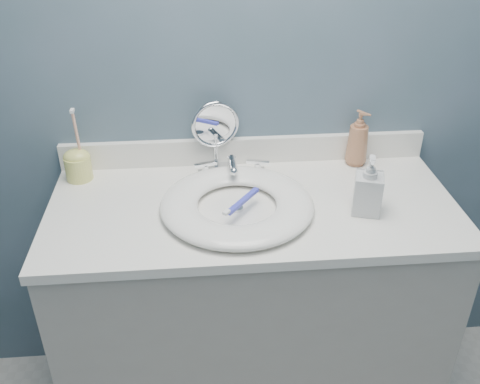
{
  "coord_description": "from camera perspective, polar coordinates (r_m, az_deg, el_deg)",
  "views": [
    {
      "loc": [
        -0.16,
        -0.37,
        1.74
      ],
      "look_at": [
        -0.04,
        0.94,
        0.94
      ],
      "focal_mm": 40.0,
      "sensor_mm": 36.0,
      "label": 1
    }
  ],
  "objects": [
    {
      "name": "toothbrush_lying",
      "position": [
        1.52,
        0.18,
        -1.07
      ],
      "size": [
        0.12,
        0.15,
        0.02
      ],
      "rotation": [
        0.0,
        0.0,
        0.92
      ],
      "color": "#393ECB",
      "rests_on": "basin"
    },
    {
      "name": "back_wall",
      "position": [
        1.71,
        0.5,
        12.9
      ],
      "size": [
        2.2,
        0.02,
        2.4
      ],
      "primitive_type": "cube",
      "color": "#445B66",
      "rests_on": "ground"
    },
    {
      "name": "vanity_cabinet",
      "position": [
        1.88,
        1.2,
        -12.98
      ],
      "size": [
        1.2,
        0.55,
        0.85
      ],
      "primitive_type": "cube",
      "color": "#ACA79D",
      "rests_on": "ground"
    },
    {
      "name": "toothbrush_holder",
      "position": [
        1.78,
        -16.92,
        2.94
      ],
      "size": [
        0.08,
        0.08,
        0.24
      ],
      "rotation": [
        0.0,
        0.0,
        0.01
      ],
      "color": "#DBDA6D",
      "rests_on": "countertop"
    },
    {
      "name": "basin",
      "position": [
        1.56,
        -0.32,
        -1.3
      ],
      "size": [
        0.45,
        0.45,
        0.04
      ],
      "primitive_type": null,
      "color": "white",
      "rests_on": "countertop"
    },
    {
      "name": "soap_bottle_amber",
      "position": [
        1.82,
        12.49,
        5.65
      ],
      "size": [
        0.1,
        0.1,
        0.19
      ],
      "primitive_type": "imported",
      "rotation": [
        0.0,
        0.0,
        0.62
      ],
      "color": "#A36B49",
      "rests_on": "countertop"
    },
    {
      "name": "faucet",
      "position": [
        1.72,
        -0.86,
        2.45
      ],
      "size": [
        0.25,
        0.13,
        0.07
      ],
      "color": "silver",
      "rests_on": "countertop"
    },
    {
      "name": "backsplash",
      "position": [
        1.8,
        0.5,
        4.46
      ],
      "size": [
        1.22,
        0.02,
        0.09
      ],
      "primitive_type": "cube",
      "color": "white",
      "rests_on": "countertop"
    },
    {
      "name": "countertop",
      "position": [
        1.61,
        1.37,
        -1.67
      ],
      "size": [
        1.22,
        0.57,
        0.03
      ],
      "primitive_type": "cube",
      "color": "white",
      "rests_on": "vanity_cabinet"
    },
    {
      "name": "makeup_mirror",
      "position": [
        1.74,
        -2.63,
        6.41
      ],
      "size": [
        0.16,
        0.09,
        0.23
      ],
      "rotation": [
        0.0,
        0.0,
        0.19
      ],
      "color": "silver",
      "rests_on": "countertop"
    },
    {
      "name": "drain",
      "position": [
        1.57,
        -0.32,
        -1.76
      ],
      "size": [
        0.04,
        0.04,
        0.01
      ],
      "primitive_type": "cylinder",
      "color": "silver",
      "rests_on": "countertop"
    },
    {
      "name": "soap_bottle_clear",
      "position": [
        1.56,
        13.57,
        0.73
      ],
      "size": [
        0.1,
        0.1,
        0.18
      ],
      "primitive_type": "imported",
      "rotation": [
        0.0,
        0.0,
        -0.29
      ],
      "color": "silver",
      "rests_on": "countertop"
    }
  ]
}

